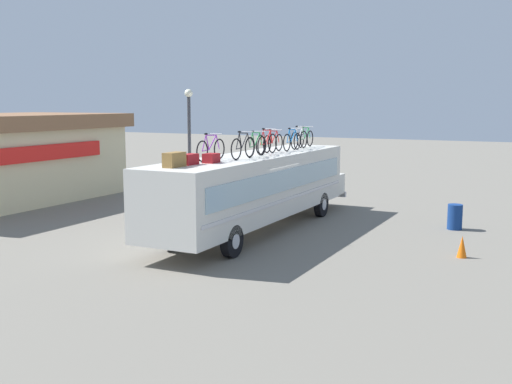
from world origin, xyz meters
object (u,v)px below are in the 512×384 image
Objects in this scene: rooftop_bicycle_7 at (299,139)px; rooftop_bicycle_1 at (211,149)px; rooftop_bicycle_3 at (256,145)px; rooftop_bicycle_8 at (305,138)px; luggage_bag_3 at (211,158)px; rooftop_bicycle_2 at (243,147)px; rooftop_bicycle_6 at (292,141)px; trash_bin at (455,217)px; bus at (257,186)px; rooftop_bicycle_4 at (267,143)px; luggage_bag_2 at (189,159)px; street_lamp at (189,139)px; traffic_cone at (462,247)px; rooftop_bicycle_5 at (273,142)px; luggage_bag_1 at (174,160)px.

rooftop_bicycle_1 is at bearing 174.76° from rooftop_bicycle_7.
rooftop_bicycle_3 is (2.15, -0.57, -0.00)m from rooftop_bicycle_1.
luggage_bag_3 is at bearing -179.95° from rooftop_bicycle_8.
rooftop_bicycle_8 is (6.15, 0.24, -0.02)m from rooftop_bicycle_2.
trash_bin is at bearing -78.71° from rooftop_bicycle_6.
bus is 7.33× the size of rooftop_bicycle_1.
rooftop_bicycle_4 reaches higher than luggage_bag_3.
street_lamp is at bearing 32.66° from luggage_bag_2.
luggage_bag_3 is 6.63m from street_lamp.
traffic_cone is at bearing -81.83° from rooftop_bicycle_2.
luggage_bag_3 is 3.86m from rooftop_bicycle_4.
luggage_bag_3 is 1.74m from rooftop_bicycle_2.
luggage_bag_2 is 0.39× the size of rooftop_bicycle_3.
rooftop_bicycle_3 is at bearing 4.27° from rooftop_bicycle_2.
trash_bin is (3.21, -6.32, -2.77)m from rooftop_bicycle_4.
trash_bin is at bearing -61.08° from bus.
rooftop_bicycle_8 reaches higher than rooftop_bicycle_5.
luggage_bag_1 is at bearing -150.53° from street_lamp.
traffic_cone is at bearing -102.11° from street_lamp.
rooftop_bicycle_2 is 2.51× the size of traffic_cone.
traffic_cone is at bearing -119.71° from rooftop_bicycle_7.
trash_bin is (0.25, -6.25, -2.77)m from rooftop_bicycle_7.
street_lamp is (-1.63, 4.28, -0.03)m from rooftop_bicycle_7.
rooftop_bicycle_1 is at bearing 2.64° from luggage_bag_1.
rooftop_bicycle_2 is at bearing -178.99° from rooftop_bicycle_7.
rooftop_bicycle_6 is at bearing -1.88° from rooftop_bicycle_3.
luggage_bag_1 is at bearing 175.68° from rooftop_bicycle_6.
rooftop_bicycle_1 is 3.21m from rooftop_bicycle_4.
trash_bin is (8.66, -6.71, -2.59)m from luggage_bag_1.
street_lamp is (1.72, 4.02, 1.52)m from bus.
luggage_bag_3 is at bearing -178.62° from rooftop_bicycle_5.
traffic_cone is 0.13× the size of street_lamp.
luggage_bag_3 is 2.84m from rooftop_bicycle_3.
rooftop_bicycle_3 reaches higher than rooftop_bicycle_8.
rooftop_bicycle_1 is 7.19m from rooftop_bicycle_8.
luggage_bag_1 is at bearing 119.56° from traffic_cone.
rooftop_bicycle_2 reaches higher than luggage_bag_3.
rooftop_bicycle_3 reaches higher than luggage_bag_1.
rooftop_bicycle_5 is 4.03m from street_lamp.
rooftop_bicycle_5 is at bearing -1.87° from luggage_bag_2.
rooftop_bicycle_6 is at bearing -7.37° from rooftop_bicycle_1.
luggage_bag_2 is 0.37× the size of rooftop_bicycle_8.
rooftop_bicycle_3 is 2.03m from rooftop_bicycle_5.
bus is 4.47m from luggage_bag_2.
rooftop_bicycle_2 reaches higher than rooftop_bicycle_8.
rooftop_bicycle_1 is 1.08× the size of rooftop_bicycle_3.
rooftop_bicycle_1 is at bearing 4.34° from luggage_bag_2.
rooftop_bicycle_7 is (6.12, -0.56, 0.01)m from rooftop_bicycle_1.
rooftop_bicycle_1 is at bearing 176.75° from rooftop_bicycle_8.
rooftop_bicycle_2 is at bearing -128.42° from street_lamp.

